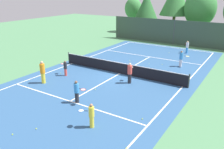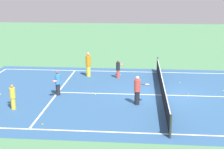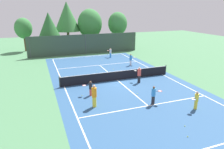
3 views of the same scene
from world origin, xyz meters
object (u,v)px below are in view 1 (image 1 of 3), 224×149
Objects in this scene: tennis_ball_2 at (130,61)px; tennis_ball_6 at (36,129)px; player_2 at (65,68)px; tennis_ball_4 at (127,68)px; player_0 at (187,47)px; tennis_ball_0 at (169,53)px; tennis_ball_13 at (115,52)px; tennis_ball_7 at (149,64)px; player_6 at (130,73)px; player_3 at (43,72)px; player_4 at (181,58)px; tennis_ball_5 at (127,148)px; tennis_ball_12 at (95,90)px; tennis_ball_10 at (145,59)px; tennis_ball_1 at (142,119)px; player_5 at (91,115)px; tennis_ball_3 at (61,73)px; tennis_ball_8 at (12,134)px; player_1 at (77,91)px; tennis_ball_9 at (162,64)px; tennis_ball_11 at (103,64)px.

tennis_ball_2 is 13.81m from tennis_ball_6.
tennis_ball_4 is (3.40, 4.53, -0.65)m from player_2.
player_0 is 21.63× the size of tennis_ball_0.
tennis_ball_13 is (-3.25, 2.34, 0.00)m from tennis_ball_2.
tennis_ball_2 is 1.00× the size of tennis_ball_7.
player_6 is at bearing -61.85° from tennis_ball_2.
player_3 is 12.61m from player_4.
tennis_ball_5 is 6.95m from tennis_ball_12.
player_6 is at bearing -82.14° from tennis_ball_7.
tennis_ball_7 is 1.00× the size of tennis_ball_10.
player_6 is 5.56m from tennis_ball_1.
tennis_ball_2 is 1.00× the size of tennis_ball_4.
player_3 is 26.95× the size of tennis_ball_5.
player_2 is 0.95× the size of player_5.
player_4 is at bearing 42.90° from tennis_ball_3.
player_6 is 8.13m from tennis_ball_5.
player_2 is at bearing 115.56° from tennis_ball_8.
tennis_ball_8 is at bearing -94.92° from player_1.
tennis_ball_1 is (3.23, -4.45, -0.81)m from player_6.
tennis_ball_6 is (-3.11, -14.65, -0.76)m from player_4.
tennis_ball_1 is at bearing -68.00° from tennis_ball_7.
tennis_ball_2 is at bearing 121.87° from tennis_ball_1.
player_4 is (0.92, -5.30, 0.05)m from player_0.
tennis_ball_0 is 6.25m from tennis_ball_13.
tennis_ball_0 is at bearing 104.15° from tennis_ball_1.
tennis_ball_8 and tennis_ball_9 have the same top height.
player_1 is 22.77× the size of tennis_ball_11.
player_3 is 11.25m from tennis_ball_10.
player_3 is 11.36m from tennis_ball_13.
tennis_ball_2 is 2.13m from tennis_ball_7.
tennis_ball_12 is at bearing -95.12° from tennis_ball_7.
tennis_ball_4 and tennis_ball_7 have the same top height.
player_0 reaches higher than tennis_ball_5.
player_2 reaches higher than tennis_ball_1.
tennis_ball_11 is (-3.78, -2.50, 0.00)m from tennis_ball_7.
player_3 reaches higher than player_1.
tennis_ball_2 and tennis_ball_13 have the same top height.
tennis_ball_12 is at bearing -65.54° from tennis_ball_13.
player_6 is 6.31m from tennis_ball_3.
player_6 is at bearing -57.31° from tennis_ball_4.
tennis_ball_6 is at bearing -91.45° from tennis_ball_0.
tennis_ball_1 and tennis_ball_10 have the same top height.
player_3 is at bearing -118.65° from tennis_ball_4.
tennis_ball_1 is 1.00× the size of tennis_ball_9.
player_3 is 15.08m from tennis_ball_0.
player_4 is at bearing 27.55° from tennis_ball_11.
player_6 reaches higher than player_2.
tennis_ball_11 is (-6.60, -3.44, -0.76)m from player_4.
player_6 is 24.81× the size of tennis_ball_12.
tennis_ball_0 is 1.00× the size of tennis_ball_2.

